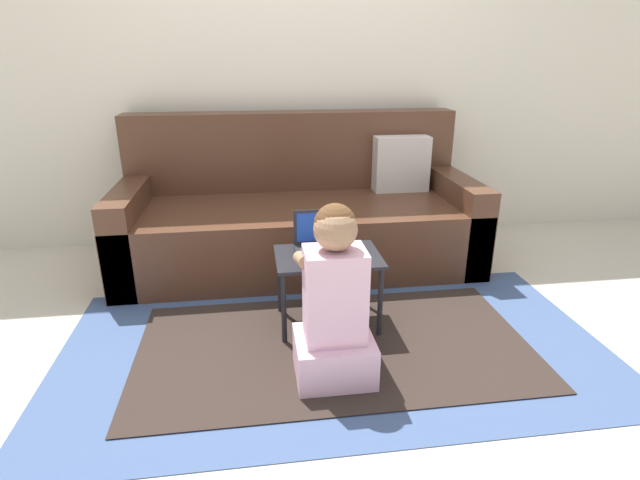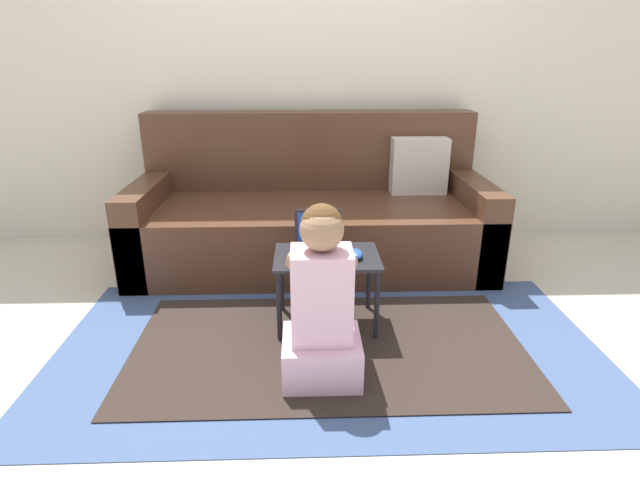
{
  "view_description": "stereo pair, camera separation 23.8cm",
  "coord_description": "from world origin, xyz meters",
  "px_view_note": "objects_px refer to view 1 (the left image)",
  "views": [
    {
      "loc": [
        -0.28,
        -1.95,
        1.27
      ],
      "look_at": [
        0.03,
        0.26,
        0.43
      ],
      "focal_mm": 28.0,
      "sensor_mm": 36.0,
      "label": 1
    },
    {
      "loc": [
        -0.04,
        -1.97,
        1.27
      ],
      "look_at": [
        0.03,
        0.26,
        0.43
      ],
      "focal_mm": 28.0,
      "sensor_mm": 36.0,
      "label": 2
    }
  ],
  "objects_px": {
    "computer_mouse": "(357,252)",
    "person_seated": "(334,305)",
    "laptop_desk": "(328,265)",
    "laptop": "(319,246)",
    "couch": "(300,214)"
  },
  "relations": [
    {
      "from": "computer_mouse",
      "to": "person_seated",
      "type": "distance_m",
      "value": 0.43
    },
    {
      "from": "computer_mouse",
      "to": "person_seated",
      "type": "height_order",
      "value": "person_seated"
    },
    {
      "from": "couch",
      "to": "laptop",
      "type": "bearing_deg",
      "value": -89.42
    },
    {
      "from": "laptop_desk",
      "to": "computer_mouse",
      "type": "bearing_deg",
      "value": -12.68
    },
    {
      "from": "laptop_desk",
      "to": "person_seated",
      "type": "bearing_deg",
      "value": -95.4
    },
    {
      "from": "couch",
      "to": "laptop_desk",
      "type": "xyz_separation_m",
      "value": [
        0.05,
        -0.87,
        0.02
      ]
    },
    {
      "from": "laptop",
      "to": "laptop_desk",
      "type": "bearing_deg",
      "value": -45.62
    },
    {
      "from": "laptop",
      "to": "person_seated",
      "type": "relative_size",
      "value": 0.3
    },
    {
      "from": "laptop_desk",
      "to": "laptop",
      "type": "distance_m",
      "value": 0.1
    },
    {
      "from": "laptop",
      "to": "person_seated",
      "type": "distance_m",
      "value": 0.47
    },
    {
      "from": "couch",
      "to": "laptop",
      "type": "height_order",
      "value": "couch"
    },
    {
      "from": "laptop_desk",
      "to": "computer_mouse",
      "type": "height_order",
      "value": "computer_mouse"
    },
    {
      "from": "person_seated",
      "to": "laptop_desk",
      "type": "bearing_deg",
      "value": 84.6
    },
    {
      "from": "computer_mouse",
      "to": "couch",
      "type": "bearing_deg",
      "value": 101.41
    },
    {
      "from": "couch",
      "to": "person_seated",
      "type": "xyz_separation_m",
      "value": [
        0.01,
        -1.29,
        0.03
      ]
    }
  ]
}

